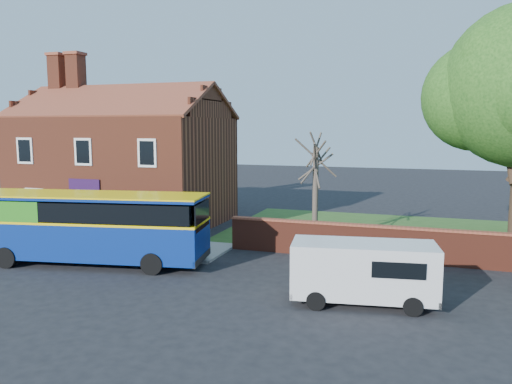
% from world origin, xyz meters
% --- Properties ---
extents(ground, '(120.00, 120.00, 0.00)m').
position_xyz_m(ground, '(0.00, 0.00, 0.00)').
color(ground, black).
rests_on(ground, ground).
extents(pavement, '(18.00, 3.50, 0.12)m').
position_xyz_m(pavement, '(-7.00, 5.75, 0.06)').
color(pavement, gray).
rests_on(pavement, ground).
extents(kerb, '(18.00, 0.15, 0.14)m').
position_xyz_m(kerb, '(-7.00, 4.00, 0.07)').
color(kerb, slate).
rests_on(kerb, ground).
extents(grass_strip, '(26.00, 12.00, 0.04)m').
position_xyz_m(grass_strip, '(13.00, 13.00, 0.02)').
color(grass_strip, '#426B28').
rests_on(grass_strip, ground).
extents(shop_building, '(12.30, 8.13, 10.50)m').
position_xyz_m(shop_building, '(-7.02, 11.50, 3.41)').
color(shop_building, brown).
rests_on(shop_building, ground).
extents(boundary_wall, '(22.00, 0.38, 1.60)m').
position_xyz_m(boundary_wall, '(13.00, 7.00, 0.81)').
color(boundary_wall, maroon).
rests_on(boundary_wall, ground).
extents(bus, '(10.43, 4.27, 3.09)m').
position_xyz_m(bus, '(-3.22, 2.36, 1.75)').
color(bus, navy).
rests_on(bus, ground).
extents(van_near, '(5.00, 2.60, 2.09)m').
position_xyz_m(van_near, '(8.98, 1.16, 1.17)').
color(van_near, silver).
rests_on(van_near, ground).
extents(bare_tree, '(2.03, 2.42, 5.42)m').
position_xyz_m(bare_tree, '(5.66, 8.95, 2.78)').
color(bare_tree, '#4C4238').
rests_on(bare_tree, ground).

